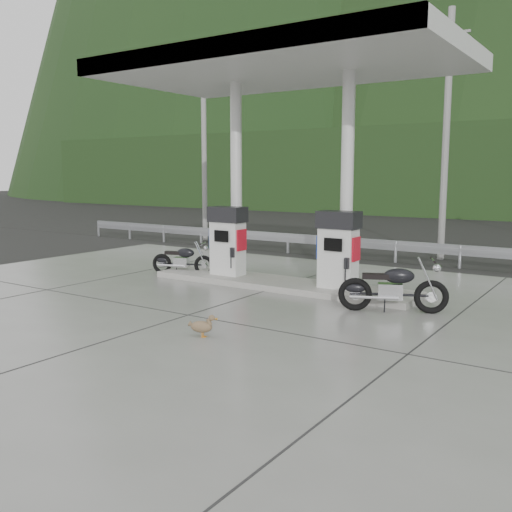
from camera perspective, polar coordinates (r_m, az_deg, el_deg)
The scene contains 16 objects.
ground at distance 12.30m, azimuth -3.77°, elevation -5.06°, with size 160.00×160.00×0.00m, color black.
forecourt_apron at distance 12.30m, azimuth -3.77°, elevation -5.01°, with size 18.00×14.00×0.02m, color slate.
pump_island at distance 14.30m, azimuth 2.34°, elevation -2.78°, with size 7.00×1.40×0.15m, color gray.
gas_pump_left at distance 15.03m, azimuth -2.85°, elevation 1.52°, with size 0.95×0.55×1.80m, color silver, non-canonical shape.
gas_pump_right at distance 13.39m, azimuth 8.22°, elevation 0.62°, with size 0.95×0.55×1.80m, color silver, non-canonical shape.
canopy_column_left at distance 15.26m, azimuth -1.99°, elevation 7.65°, with size 0.30×0.30×5.00m, color silver.
canopy_column_right at distance 13.64m, azimuth 9.09°, elevation 7.48°, with size 0.30×0.30×5.00m, color silver.
canopy_roof at distance 14.26m, azimuth 2.47°, elevation 18.51°, with size 8.50×5.00×0.40m, color silver.
guardrail at distance 19.07m, azimuth 11.01°, elevation 1.72°, with size 26.00×0.16×1.42m, color #999BA0, non-canonical shape.
road at distance 22.40m, azimuth 14.44°, elevation 0.74°, with size 60.00×7.00×0.01m, color black.
utility_pole_a at distance 24.41m, azimuth -5.21°, elevation 10.97°, with size 0.22×0.22×8.00m, color gray.
utility_pole_b at distance 19.75m, azimuth 18.47°, elevation 11.23°, with size 0.22×0.22×8.00m, color gray.
tree_band at distance 40.16m, azimuth 23.50°, elevation 7.82°, with size 80.00×6.00×6.00m, color black.
motorcycle_left at distance 16.06m, azimuth -7.34°, elevation -0.42°, with size 1.71×0.54×0.81m, color black, non-canonical shape.
motorcycle_right at distance 11.97m, azimuth 13.54°, elevation -3.16°, with size 2.06×0.65×0.98m, color black, non-canonical shape.
duck at distance 10.00m, azimuth -5.47°, elevation -7.08°, with size 0.47×0.13×0.34m, color brown, non-canonical shape.
Camera 1 is at (7.31, -9.48, 2.83)m, focal length 40.00 mm.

